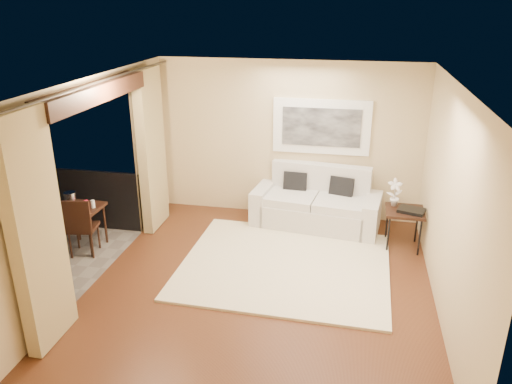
% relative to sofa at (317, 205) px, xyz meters
% --- Properties ---
extents(floor, '(5.00, 5.00, 0.00)m').
position_rel_sofa_xyz_m(floor, '(-0.56, -2.09, -0.35)').
color(floor, '#582F19').
rests_on(floor, ground).
extents(room_shell, '(5.00, 6.40, 5.00)m').
position_rel_sofa_xyz_m(room_shell, '(-2.69, -2.09, 2.17)').
color(room_shell, white).
rests_on(room_shell, ground).
extents(balcony, '(1.81, 2.60, 1.17)m').
position_rel_sofa_xyz_m(balcony, '(-3.86, -2.09, -0.18)').
color(balcony, '#605B56').
rests_on(balcony, ground).
extents(curtains, '(0.16, 4.80, 2.64)m').
position_rel_sofa_xyz_m(curtains, '(-2.67, -2.09, 0.98)').
color(curtains, tan).
rests_on(curtains, ground).
extents(artwork, '(1.62, 0.07, 0.92)m').
position_rel_sofa_xyz_m(artwork, '(-0.01, 0.37, 1.27)').
color(artwork, white).
rests_on(artwork, room_shell).
extents(rug, '(3.00, 2.63, 0.04)m').
position_rel_sofa_xyz_m(rug, '(-0.32, -1.52, -0.34)').
color(rug, '#F8EEC7').
rests_on(rug, floor).
extents(sofa, '(2.18, 1.15, 1.00)m').
position_rel_sofa_xyz_m(sofa, '(0.00, 0.00, 0.00)').
color(sofa, silver).
rests_on(sofa, floor).
extents(side_table, '(0.57, 0.57, 0.62)m').
position_rel_sofa_xyz_m(side_table, '(1.37, -0.57, 0.21)').
color(side_table, black).
rests_on(side_table, floor).
extents(tray, '(0.45, 0.38, 0.05)m').
position_rel_sofa_xyz_m(tray, '(1.46, -0.62, 0.29)').
color(tray, black).
rests_on(tray, side_table).
extents(orchid, '(0.26, 0.20, 0.44)m').
position_rel_sofa_xyz_m(orchid, '(1.21, -0.42, 0.48)').
color(orchid, white).
rests_on(orchid, side_table).
extents(bistro_table, '(0.59, 0.59, 0.68)m').
position_rel_sofa_xyz_m(bistro_table, '(-3.43, -1.56, 0.25)').
color(bistro_table, black).
rests_on(bistro_table, balcony).
extents(balcony_chair_far, '(0.47, 0.47, 0.93)m').
position_rel_sofa_xyz_m(balcony_chair_far, '(-3.32, -1.81, 0.18)').
color(balcony_chair_far, black).
rests_on(balcony_chair_far, balcony).
extents(ice_bucket, '(0.18, 0.18, 0.20)m').
position_rel_sofa_xyz_m(ice_bucket, '(-3.62, -1.50, 0.43)').
color(ice_bucket, white).
rests_on(ice_bucket, bistro_table).
extents(candle, '(0.06, 0.06, 0.07)m').
position_rel_sofa_xyz_m(candle, '(-3.39, -1.46, 0.36)').
color(candle, red).
rests_on(candle, bistro_table).
extents(vase, '(0.04, 0.04, 0.18)m').
position_rel_sofa_xyz_m(vase, '(-3.46, -1.79, 0.42)').
color(vase, silver).
rests_on(vase, bistro_table).
extents(glass_a, '(0.06, 0.06, 0.12)m').
position_rel_sofa_xyz_m(glass_a, '(-3.26, -1.67, 0.39)').
color(glass_a, white).
rests_on(glass_a, bistro_table).
extents(glass_b, '(0.06, 0.06, 0.12)m').
position_rel_sofa_xyz_m(glass_b, '(-3.23, -1.54, 0.39)').
color(glass_b, silver).
rests_on(glass_b, bistro_table).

